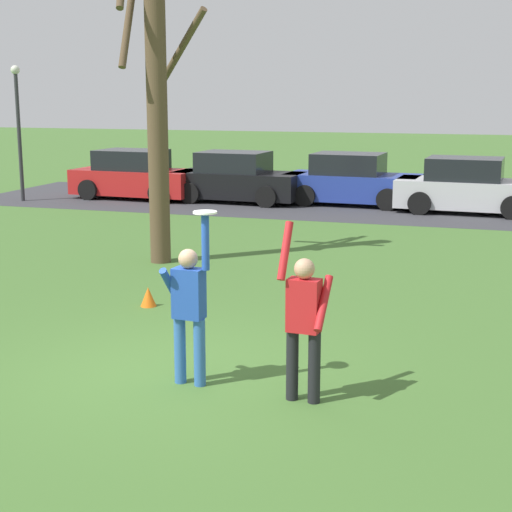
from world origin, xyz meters
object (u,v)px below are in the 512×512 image
parked_car_silver (468,188)px  field_cone_orange (148,297)px  person_catcher (189,305)px  bare_tree_tall (156,95)px  lamppost_by_lot (18,120)px  person_defender (304,317)px  parked_car_black (237,179)px  parked_car_red (135,176)px  parked_car_blue (352,181)px  frisbee_disc (205,212)px

parked_car_silver → field_cone_orange: size_ratio=13.06×
person_catcher → bare_tree_tall: bare_tree_tall is taller
person_catcher → lamppost_by_lot: lamppost_by_lot is taller
person_defender → parked_car_black: 16.62m
parked_car_red → parked_car_blue: 7.11m
person_catcher → frisbee_disc: bearing=-0.0°
person_defender → parked_car_red: person_defender is taller
person_catcher → frisbee_disc: frisbee_disc is taller
person_defender → parked_car_black: size_ratio=0.49×
field_cone_orange → person_defender: bearing=-42.9°
lamppost_by_lot → field_cone_orange: lamppost_by_lot is taller
parked_car_blue → parked_car_red: bearing=-172.0°
person_defender → frisbee_disc: bearing=0.0°
parked_car_red → field_cone_orange: parked_car_red is taller
person_catcher → parked_car_black: person_catcher is taller
parked_car_black → parked_car_blue: same height
frisbee_disc → person_defender: bearing=-4.4°
parked_car_silver → person_catcher: bearing=-96.6°
parked_car_red → parked_car_silver: size_ratio=1.00×
parked_car_red → parked_car_black: size_ratio=1.00×
person_catcher → parked_car_blue: person_catcher is taller
bare_tree_tall → lamppost_by_lot: 10.85m
frisbee_disc → parked_car_black: bearing=107.5°
person_catcher → field_cone_orange: bearing=127.3°
person_catcher → parked_car_red: 17.21m
lamppost_by_lot → person_catcher: bearing=-50.1°
person_catcher → field_cone_orange: person_catcher is taller
frisbee_disc → bare_tree_tall: (-3.46, 6.29, 1.29)m
person_catcher → parked_car_red: bearing=122.5°
parked_car_silver → field_cone_orange: bearing=-107.5°
parked_car_silver → parked_car_red: bearing=-177.2°
parked_car_blue → lamppost_by_lot: 10.68m
bare_tree_tall → lamppost_by_lot: (-8.06, 7.21, -0.80)m
person_catcher → frisbee_disc: 1.13m
parked_car_black → parked_car_blue: 3.63m
person_defender → parked_car_black: bearing=-64.3°
parked_car_black → parked_car_silver: same height
parked_car_black → frisbee_disc: bearing=-69.8°
parked_car_black → field_cone_orange: bearing=-75.1°
parked_car_red → parked_car_black: bearing=5.9°
frisbee_disc → bare_tree_tall: size_ratio=0.04×
parked_car_black → parked_car_blue: size_ratio=1.00×
bare_tree_tall → field_cone_orange: size_ratio=20.90×
frisbee_disc → person_catcher: bearing=175.6°
parked_car_silver → parked_car_black: bearing=-178.7°
parked_car_blue → person_defender: bearing=-78.6°
person_defender → lamppost_by_lot: (-12.71, 13.60, 1.60)m
person_catcher → parked_car_black: (-4.64, 15.37, -0.25)m
parked_car_black → parked_car_silver: bearing=1.3°
parked_car_red → parked_car_silver: (10.60, 0.02, 0.00)m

